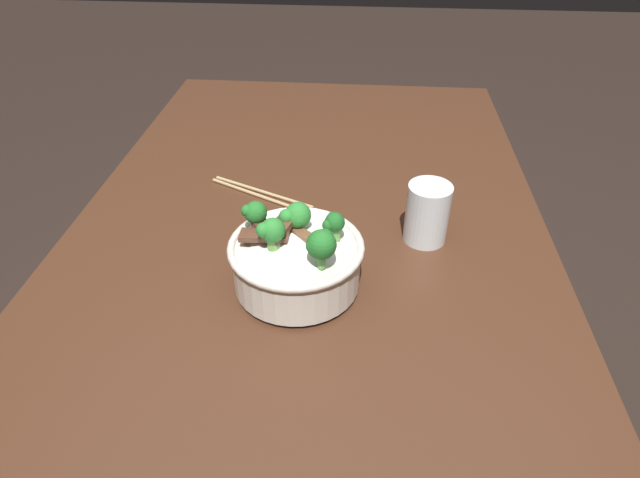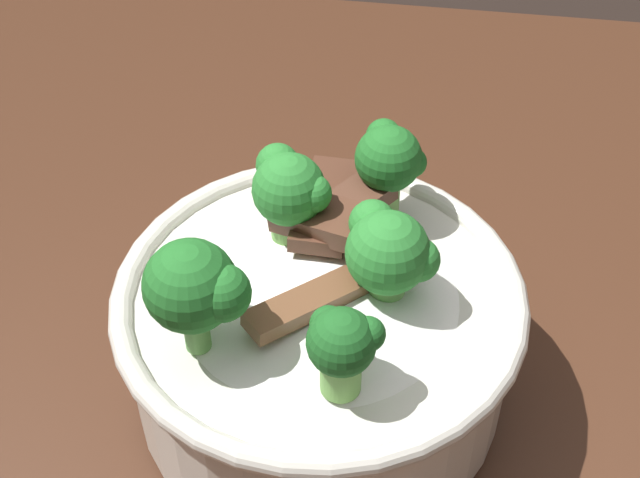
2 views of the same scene
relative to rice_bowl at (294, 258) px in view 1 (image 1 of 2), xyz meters
name	(u,v)px [view 1 (image 1 of 2)]	position (x,y,z in m)	size (l,w,h in m)	color
ground	(312,462)	(0.18, 0.00, -0.85)	(10.00, 10.00, 0.00)	black
dining_table	(309,280)	(0.18, 0.00, -0.20)	(1.43, 0.88, 0.79)	#472819
rice_bowl	(294,258)	(0.00, 0.00, 0.00)	(0.21, 0.21, 0.15)	silver
drinking_glass	(427,216)	(0.15, -0.21, -0.01)	(0.08, 0.08, 0.11)	white
chopsticks_pair	(261,194)	(0.27, 0.10, -0.05)	(0.12, 0.22, 0.01)	tan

